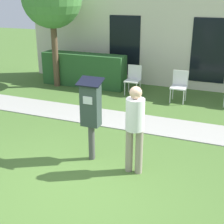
{
  "coord_description": "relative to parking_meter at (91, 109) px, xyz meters",
  "views": [
    {
      "loc": [
        2.23,
        -3.8,
        2.99
      ],
      "look_at": [
        0.34,
        0.9,
        1.05
      ],
      "focal_mm": 50.0,
      "sensor_mm": 36.0,
      "label": 1
    }
  ],
  "objects": [
    {
      "name": "outdoor_chair_middle",
      "position": [
        0.89,
        4.06,
        -0.49
      ],
      "size": [
        0.44,
        0.44,
        0.9
      ],
      "rotation": [
        0.0,
        0.0,
        0.15
      ],
      "color": "white",
      "rests_on": "ground"
    },
    {
      "name": "ground_plane",
      "position": [
        0.11,
        -0.97,
        -1.02
      ],
      "size": [
        40.0,
        40.0,
        0.0
      ],
      "primitive_type": "plane",
      "color": "#476B2D"
    },
    {
      "name": "person_standing",
      "position": [
        0.89,
        -0.14,
        -0.09
      ],
      "size": [
        0.32,
        0.32,
        1.58
      ],
      "rotation": [
        0.0,
        0.0,
        0.37
      ],
      "color": "gray",
      "rests_on": "ground"
    },
    {
      "name": "sidewalk",
      "position": [
        0.11,
        2.02,
        -1.01
      ],
      "size": [
        12.0,
        1.1,
        0.02
      ],
      "color": "#A3A099",
      "rests_on": "ground"
    },
    {
      "name": "parking_meter",
      "position": [
        0.0,
        0.0,
        0.0
      ],
      "size": [
        0.44,
        0.31,
        1.59
      ],
      "color": "#4C4C4C",
      "rests_on": "ground"
    },
    {
      "name": "outdoor_chair_left",
      "position": [
        -0.57,
        4.27,
        -0.49
      ],
      "size": [
        0.44,
        0.44,
        0.9
      ],
      "rotation": [
        0.0,
        0.0,
        -0.27
      ],
      "color": "white",
      "rests_on": "ground"
    },
    {
      "name": "hedge_row",
      "position": [
        -2.43,
        4.51,
        -0.47
      ],
      "size": [
        2.9,
        0.6,
        1.1
      ],
      "color": "#285628",
      "rests_on": "ground"
    },
    {
      "name": "building_facade",
      "position": [
        0.11,
        5.54,
        0.58
      ],
      "size": [
        10.0,
        0.26,
        3.2
      ],
      "color": "beige",
      "rests_on": "ground"
    }
  ]
}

